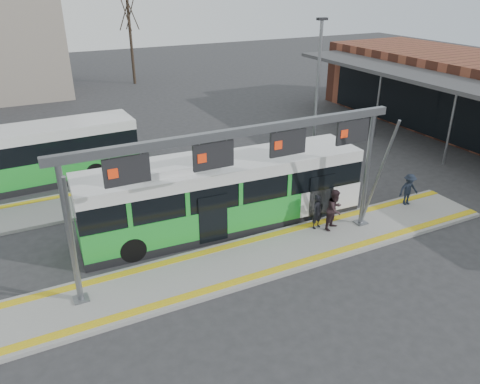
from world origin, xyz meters
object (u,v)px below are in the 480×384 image
at_px(gantry, 244,156).
at_px(hero_bus, 224,194).
at_px(passenger_b, 335,209).
at_px(passenger_c, 409,189).
at_px(passenger_a, 318,212).

height_order(gantry, hero_bus, gantry).
distance_m(passenger_b, passenger_c, 4.57).
relative_size(gantry, passenger_c, 8.37).
distance_m(gantry, passenger_b, 5.54).
bearing_deg(passenger_b, gantry, 159.47).
height_order(gantry, passenger_b, gantry).
bearing_deg(passenger_c, hero_bus, 172.96).
bearing_deg(passenger_b, hero_bus, 124.15).
xyz_separation_m(hero_bus, passenger_b, (4.03, -2.56, -0.50)).
distance_m(passenger_a, passenger_c, 5.18).
bearing_deg(passenger_a, hero_bus, 132.38).
distance_m(hero_bus, passenger_a, 4.11).
bearing_deg(passenger_c, gantry, -168.97).
bearing_deg(hero_bus, passenger_a, -29.90).
xyz_separation_m(hero_bus, passenger_c, (8.59, -2.25, -0.62)).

